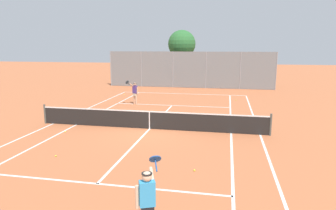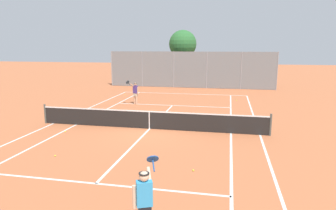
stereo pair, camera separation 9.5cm
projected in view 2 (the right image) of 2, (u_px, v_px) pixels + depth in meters
ground_plane at (149, 129)px, 15.45m from camera, size 120.00×120.00×0.00m
court_line_markings at (149, 129)px, 15.45m from camera, size 11.10×23.90×0.01m
tennis_net at (149, 119)px, 15.35m from camera, size 12.00×0.10×1.07m
player_near_side at (145, 200)px, 6.45m from camera, size 0.45×0.88×1.77m
player_far_left at (135, 92)px, 21.87m from camera, size 0.87×0.67×1.77m
loose_tennis_ball_1 at (237, 100)px, 23.49m from camera, size 0.07×0.07×0.07m
loose_tennis_ball_2 at (55, 156)px, 11.58m from camera, size 0.07×0.07×0.07m
loose_tennis_ball_3 at (193, 170)px, 10.22m from camera, size 0.07×0.07×0.07m
loose_tennis_ball_4 at (125, 95)px, 26.17m from camera, size 0.07×0.07×0.07m
loose_tennis_ball_5 at (65, 131)px, 14.87m from camera, size 0.07×0.07×0.07m
back_fence at (190, 70)px, 30.48m from camera, size 17.02×0.08×3.70m
tree_behind_left at (183, 45)px, 33.59m from camera, size 3.09×3.09×6.00m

